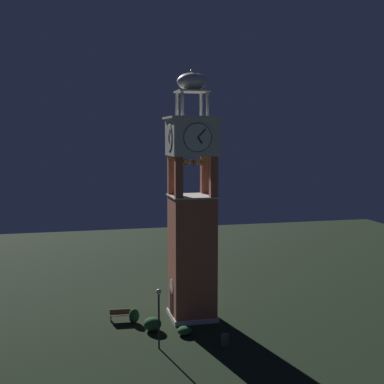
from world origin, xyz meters
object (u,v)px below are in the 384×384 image
(clock_tower, at_px, (192,219))
(park_bench, at_px, (120,315))
(trash_bin, at_px, (225,340))
(lamp_post, at_px, (159,308))

(clock_tower, distance_m, park_bench, 9.09)
(park_bench, height_order, trash_bin, park_bench)
(park_bench, distance_m, trash_bin, 9.03)
(lamp_post, height_order, trash_bin, lamp_post)
(lamp_post, bearing_deg, park_bench, -161.85)
(clock_tower, xyz_separation_m, park_bench, (-0.54, -5.47, -7.24))
(clock_tower, xyz_separation_m, lamp_post, (5.36, -3.54, -4.94))
(clock_tower, relative_size, trash_bin, 23.56)
(park_bench, relative_size, trash_bin, 2.03)
(clock_tower, height_order, lamp_post, clock_tower)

